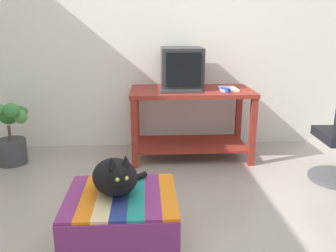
{
  "coord_description": "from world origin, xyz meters",
  "views": [
    {
      "loc": [
        -0.22,
        -1.87,
        1.33
      ],
      "look_at": [
        -0.05,
        0.85,
        0.55
      ],
      "focal_mm": 37.55,
      "sensor_mm": 36.0,
      "label": 1
    }
  ],
  "objects_px": {
    "ottoman_with_blanket": "(122,223)",
    "potted_plant": "(10,135)",
    "keyboard": "(181,91)",
    "cat": "(116,176)",
    "tv_monitor": "(181,68)",
    "desk": "(191,112)",
    "stapler": "(225,90)",
    "book": "(228,89)"
  },
  "relations": [
    {
      "from": "ottoman_with_blanket",
      "to": "potted_plant",
      "type": "xyz_separation_m",
      "value": [
        -1.18,
        1.5,
        0.11
      ]
    },
    {
      "from": "keyboard",
      "to": "potted_plant",
      "type": "height_order",
      "value": "keyboard"
    },
    {
      "from": "cat",
      "to": "potted_plant",
      "type": "height_order",
      "value": "potted_plant"
    },
    {
      "from": "tv_monitor",
      "to": "cat",
      "type": "height_order",
      "value": "tv_monitor"
    },
    {
      "from": "desk",
      "to": "keyboard",
      "type": "distance_m",
      "value": 0.3
    },
    {
      "from": "potted_plant",
      "to": "keyboard",
      "type": "bearing_deg",
      "value": -1.8
    },
    {
      "from": "keyboard",
      "to": "stapler",
      "type": "distance_m",
      "value": 0.43
    },
    {
      "from": "desk",
      "to": "keyboard",
      "type": "xyz_separation_m",
      "value": [
        -0.12,
        -0.14,
        0.24
      ]
    },
    {
      "from": "book",
      "to": "potted_plant",
      "type": "distance_m",
      "value": 2.19
    },
    {
      "from": "potted_plant",
      "to": "desk",
      "type": "bearing_deg",
      "value": 2.87
    },
    {
      "from": "book",
      "to": "desk",
      "type": "bearing_deg",
      "value": 172.51
    },
    {
      "from": "keyboard",
      "to": "potted_plant",
      "type": "relative_size",
      "value": 0.6
    },
    {
      "from": "book",
      "to": "stapler",
      "type": "bearing_deg",
      "value": -113.33
    },
    {
      "from": "desk",
      "to": "stapler",
      "type": "bearing_deg",
      "value": -26.16
    },
    {
      "from": "book",
      "to": "stapler",
      "type": "xyz_separation_m",
      "value": [
        -0.05,
        -0.11,
        0.01
      ]
    },
    {
      "from": "ottoman_with_blanket",
      "to": "potted_plant",
      "type": "relative_size",
      "value": 0.97
    },
    {
      "from": "desk",
      "to": "ottoman_with_blanket",
      "type": "xyz_separation_m",
      "value": [
        -0.61,
        -1.59,
        -0.3
      ]
    },
    {
      "from": "desk",
      "to": "ottoman_with_blanket",
      "type": "distance_m",
      "value": 1.73
    },
    {
      "from": "desk",
      "to": "potted_plant",
      "type": "xyz_separation_m",
      "value": [
        -1.79,
        -0.09,
        -0.18
      ]
    },
    {
      "from": "cat",
      "to": "stapler",
      "type": "xyz_separation_m",
      "value": [
        0.95,
        1.41,
        0.25
      ]
    },
    {
      "from": "book",
      "to": "ottoman_with_blanket",
      "type": "relative_size",
      "value": 0.4
    },
    {
      "from": "desk",
      "to": "stapler",
      "type": "height_order",
      "value": "stapler"
    },
    {
      "from": "keyboard",
      "to": "stapler",
      "type": "xyz_separation_m",
      "value": [
        0.43,
        -0.01,
        0.01
      ]
    },
    {
      "from": "tv_monitor",
      "to": "stapler",
      "type": "distance_m",
      "value": 0.51
    },
    {
      "from": "ottoman_with_blanket",
      "to": "cat",
      "type": "distance_m",
      "value": 0.3
    },
    {
      "from": "stapler",
      "to": "book",
      "type": "bearing_deg",
      "value": 36.86
    },
    {
      "from": "keyboard",
      "to": "book",
      "type": "bearing_deg",
      "value": 9.6
    },
    {
      "from": "ottoman_with_blanket",
      "to": "stapler",
      "type": "bearing_deg",
      "value": 57.18
    },
    {
      "from": "desk",
      "to": "cat",
      "type": "relative_size",
      "value": 2.9
    },
    {
      "from": "ottoman_with_blanket",
      "to": "stapler",
      "type": "relative_size",
      "value": 5.88
    },
    {
      "from": "keyboard",
      "to": "tv_monitor",
      "type": "bearing_deg",
      "value": 82.19
    },
    {
      "from": "book",
      "to": "ottoman_with_blanket",
      "type": "height_order",
      "value": "book"
    },
    {
      "from": "book",
      "to": "cat",
      "type": "distance_m",
      "value": 1.83
    },
    {
      "from": "tv_monitor",
      "to": "stapler",
      "type": "relative_size",
      "value": 4.3
    },
    {
      "from": "desk",
      "to": "cat",
      "type": "height_order",
      "value": "desk"
    },
    {
      "from": "tv_monitor",
      "to": "stapler",
      "type": "xyz_separation_m",
      "value": [
        0.4,
        -0.25,
        -0.18
      ]
    },
    {
      "from": "cat",
      "to": "stapler",
      "type": "distance_m",
      "value": 1.72
    },
    {
      "from": "book",
      "to": "cat",
      "type": "xyz_separation_m",
      "value": [
        -1.0,
        -1.51,
        -0.24
      ]
    },
    {
      "from": "keyboard",
      "to": "book",
      "type": "xyz_separation_m",
      "value": [
        0.48,
        0.09,
        -0.0
      ]
    },
    {
      "from": "ottoman_with_blanket",
      "to": "cat",
      "type": "relative_size",
      "value": 1.53
    },
    {
      "from": "book",
      "to": "stapler",
      "type": "relative_size",
      "value": 2.34
    },
    {
      "from": "desk",
      "to": "tv_monitor",
      "type": "height_order",
      "value": "tv_monitor"
    }
  ]
}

